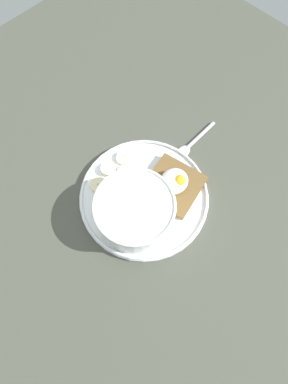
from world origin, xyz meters
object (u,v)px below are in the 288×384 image
object	(u,v)px
banana_slice_left	(125,172)
banana_slice_back	(99,185)
poached_egg	(175,181)
banana_slice_front	(108,169)
banana_slice_right	(124,158)
oatmeal_bowl	(135,211)
spoon	(191,144)
toast_slice	(173,186)

from	to	relation	value
banana_slice_left	banana_slice_back	bearing A→B (deg)	163.60
poached_egg	banana_slice_left	world-z (taller)	poached_egg
banana_slice_front	poached_egg	bearing A→B (deg)	-61.20
banana_slice_right	banana_slice_front	bearing A→B (deg)	174.71
banana_slice_right	oatmeal_bowl	bearing A→B (deg)	-123.76
banana_slice_front	banana_slice_right	distance (cm)	3.93
banana_slice_left	spoon	distance (cm)	15.59
poached_egg	banana_slice_left	xyz separation A→B (cm)	(-4.64, 8.92, -2.40)
banana_slice_front	banana_slice_back	world-z (taller)	banana_slice_front
banana_slice_front	banana_slice_left	world-z (taller)	same
poached_egg	banana_slice_back	size ratio (longest dim) A/B	1.20
banana_slice_back	spoon	world-z (taller)	banana_slice_back
poached_egg	spoon	distance (cm)	11.61
toast_slice	banana_slice_right	world-z (taller)	toast_slice
banana_slice_front	spoon	size ratio (longest dim) A/B	0.31
toast_slice	banana_slice_back	bearing A→B (deg)	134.06
banana_slice_front	banana_slice_right	xyz separation A→B (cm)	(3.91, -0.36, 0.01)
banana_slice_back	banana_slice_right	distance (cm)	7.65
poached_egg	spoon	size ratio (longest dim) A/B	0.46
oatmeal_bowl	poached_egg	bearing A→B (deg)	-6.63
toast_slice	banana_slice_back	xyz separation A→B (cm)	(-10.11, 10.45, -0.38)
banana_slice_front	banana_slice_right	size ratio (longest dim) A/B	1.00
banana_slice_back	oatmeal_bowl	bearing A→B (deg)	-85.82
spoon	poached_egg	bearing A→B (deg)	-157.29
toast_slice	banana_slice_front	xyz separation A→B (cm)	(-6.43, 11.69, -0.24)
banana_slice_front	banana_slice_back	bearing A→B (deg)	-161.29
oatmeal_bowl	banana_slice_right	bearing A→B (deg)	56.24
banana_slice_left	spoon	world-z (taller)	banana_slice_left
oatmeal_bowl	banana_slice_right	xyz separation A→B (cm)	(6.91, 10.33, -2.58)
oatmeal_bowl	toast_slice	bearing A→B (deg)	-6.05
banana_slice_left	banana_slice_right	xyz separation A→B (cm)	(2.07, 2.51, 0.01)
toast_slice	banana_slice_back	distance (cm)	14.54
poached_egg	banana_slice_front	size ratio (longest dim) A/B	1.50
spoon	toast_slice	bearing A→B (deg)	-157.91
poached_egg	spoon	xyz separation A→B (cm)	(10.19, 4.26, -3.57)
oatmeal_bowl	spoon	bearing A→B (deg)	9.13
banana_slice_left	banana_slice_back	world-z (taller)	banana_slice_left
toast_slice	spoon	xyz separation A→B (cm)	(10.25, 4.16, -1.41)
oatmeal_bowl	banana_slice_front	size ratio (longest dim) A/B	3.95
banana_slice_left	banana_slice_right	distance (cm)	3.26
toast_slice	banana_slice_front	world-z (taller)	toast_slice
spoon	banana_slice_right	bearing A→B (deg)	150.67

